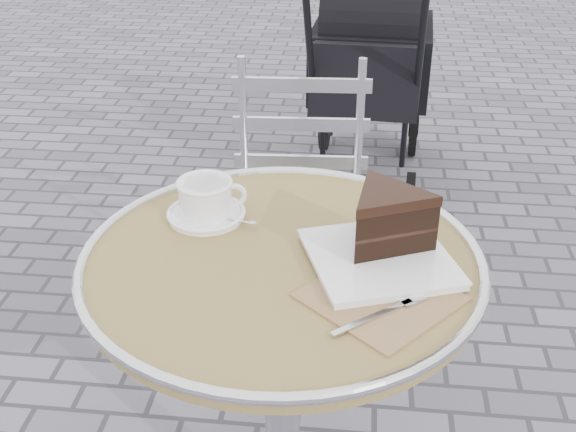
# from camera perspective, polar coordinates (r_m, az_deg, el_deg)

# --- Properties ---
(cafe_table) EXTENTS (0.72, 0.72, 0.74)m
(cafe_table) POSITION_cam_1_polar(r_m,az_deg,el_deg) (1.37, -0.47, -9.06)
(cafe_table) COLOR silver
(cafe_table) RESTS_ON ground
(cappuccino_set) EXTENTS (0.17, 0.15, 0.08)m
(cappuccino_set) POSITION_cam_1_polar(r_m,az_deg,el_deg) (1.39, -6.46, 1.15)
(cappuccino_set) COLOR white
(cappuccino_set) RESTS_ON cafe_table
(cake_plate_set) EXTENTS (0.30, 0.39, 0.13)m
(cake_plate_set) POSITION_cam_1_polar(r_m,az_deg,el_deg) (1.26, 7.70, -0.97)
(cake_plate_set) COLOR #8F6D4E
(cake_plate_set) RESTS_ON cafe_table
(bistro_chair) EXTENTS (0.40, 0.40, 0.85)m
(bistro_chair) POSITION_cam_1_polar(r_m,az_deg,el_deg) (2.01, 0.94, 2.98)
(bistro_chair) COLOR silver
(bistro_chair) RESTS_ON ground
(baby_stroller) EXTENTS (0.51, 1.00, 1.01)m
(baby_stroller) POSITION_cam_1_polar(r_m,az_deg,el_deg) (3.09, 6.46, 11.14)
(baby_stroller) COLOR black
(baby_stroller) RESTS_ON ground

